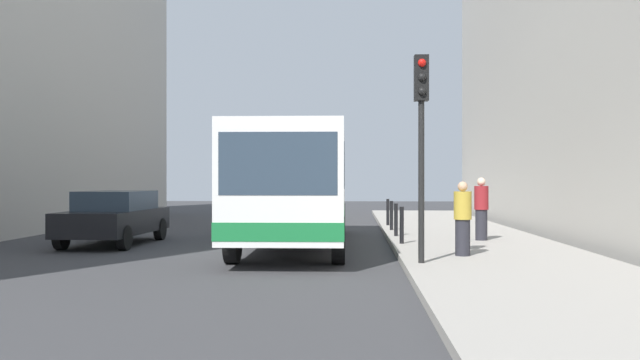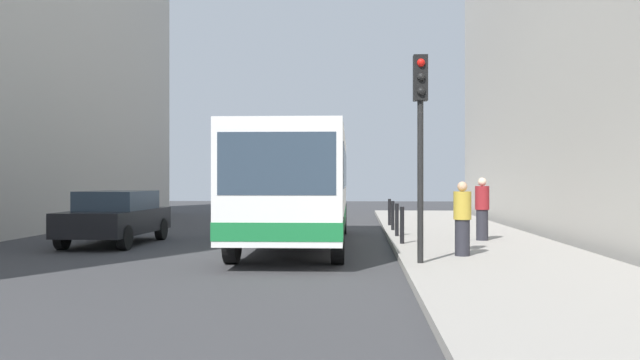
{
  "view_description": "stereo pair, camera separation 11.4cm",
  "coord_description": "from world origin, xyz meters",
  "views": [
    {
      "loc": [
        2.22,
        -16.02,
        1.79
      ],
      "look_at": [
        1.4,
        0.05,
        1.79
      ],
      "focal_mm": 37.57,
      "sensor_mm": 36.0,
      "label": 1
    },
    {
      "loc": [
        2.33,
        -16.01,
        1.79
      ],
      "look_at": [
        1.4,
        0.05,
        1.79
      ],
      "focal_mm": 37.57,
      "sensor_mm": 36.0,
      "label": 2
    }
  ],
  "objects": [
    {
      "name": "ground_plane",
      "position": [
        0.0,
        0.0,
        0.0
      ],
      "size": [
        80.0,
        80.0,
        0.0
      ],
      "primitive_type": "plane",
      "color": "#38383A"
    },
    {
      "name": "sidewalk",
      "position": [
        5.4,
        0.0,
        0.07
      ],
      "size": [
        4.4,
        40.0,
        0.15
      ],
      "primitive_type": "cube",
      "color": "#9E9991",
      "rests_on": "ground"
    },
    {
      "name": "bus",
      "position": [
        0.71,
        2.16,
        1.73
      ],
      "size": [
        2.66,
        11.05,
        3.0
      ],
      "rotation": [
        0.0,
        0.0,
        3.15
      ],
      "color": "white",
      "rests_on": "ground"
    },
    {
      "name": "car_beside_bus",
      "position": [
        -4.4,
        2.21,
        0.78
      ],
      "size": [
        1.91,
        4.43,
        1.48
      ],
      "rotation": [
        0.0,
        0.0,
        3.13
      ],
      "color": "black",
      "rests_on": "ground"
    },
    {
      "name": "traffic_light",
      "position": [
        3.55,
        -2.75,
        3.01
      ],
      "size": [
        0.28,
        0.33,
        4.1
      ],
      "color": "black",
      "rests_on": "sidewalk"
    },
    {
      "name": "bollard_near",
      "position": [
        3.45,
        1.26,
        0.62
      ],
      "size": [
        0.11,
        0.11,
        0.95
      ],
      "primitive_type": "cylinder",
      "color": "black",
      "rests_on": "sidewalk"
    },
    {
      "name": "bollard_mid",
      "position": [
        3.45,
        3.59,
        0.62
      ],
      "size": [
        0.11,
        0.11,
        0.95
      ],
      "primitive_type": "cylinder",
      "color": "black",
      "rests_on": "sidewalk"
    },
    {
      "name": "bollard_far",
      "position": [
        3.45,
        5.93,
        0.62
      ],
      "size": [
        0.11,
        0.11,
        0.95
      ],
      "primitive_type": "cylinder",
      "color": "black",
      "rests_on": "sidewalk"
    },
    {
      "name": "bollard_farthest",
      "position": [
        3.45,
        8.26,
        0.62
      ],
      "size": [
        0.11,
        0.11,
        0.95
      ],
      "primitive_type": "cylinder",
      "color": "black",
      "rests_on": "sidewalk"
    },
    {
      "name": "pedestrian_near_signal",
      "position": [
        4.57,
        -1.44,
        0.95
      ],
      "size": [
        0.38,
        0.38,
        1.61
      ],
      "rotation": [
        0.0,
        0.0,
        2.35
      ],
      "color": "#26262D",
      "rests_on": "sidewalk"
    },
    {
      "name": "pedestrian_mid_sidewalk",
      "position": [
        5.68,
        2.33,
        1.0
      ],
      "size": [
        0.38,
        0.38,
        1.7
      ],
      "rotation": [
        0.0,
        0.0,
        4.83
      ],
      "color": "#26262D",
      "rests_on": "sidewalk"
    }
  ]
}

